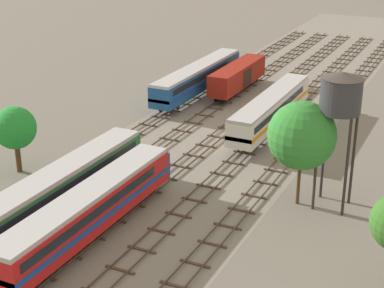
{
  "coord_description": "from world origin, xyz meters",
  "views": [
    {
      "loc": [
        24.84,
        0.9,
        23.98
      ],
      "look_at": [
        0.0,
        52.09,
        1.5
      ],
      "focal_mm": 57.0,
      "sensor_mm": 36.0,
      "label": 1
    }
  ],
  "objects_px": {
    "freight_boxcar_left_far": "(238,75)",
    "passenger_coach_far_left_midfar": "(198,76)",
    "passenger_coach_left_near": "(56,188)",
    "water_tower": "(341,96)",
    "diesel_railcar_centre_left_nearest": "(89,208)",
    "diesel_railcar_centre_mid": "(271,108)"
  },
  "relations": [
    {
      "from": "freight_boxcar_left_far",
      "to": "water_tower",
      "type": "height_order",
      "value": "water_tower"
    },
    {
      "from": "diesel_railcar_centre_left_nearest",
      "to": "water_tower",
      "type": "distance_m",
      "value": 21.59
    },
    {
      "from": "passenger_coach_left_near",
      "to": "diesel_railcar_centre_mid",
      "type": "height_order",
      "value": "same"
    },
    {
      "from": "diesel_railcar_centre_mid",
      "to": "passenger_coach_far_left_midfar",
      "type": "relative_size",
      "value": 0.93
    },
    {
      "from": "diesel_railcar_centre_left_nearest",
      "to": "water_tower",
      "type": "xyz_separation_m",
      "value": [
        15.25,
        13.49,
        7.18
      ]
    },
    {
      "from": "passenger_coach_far_left_midfar",
      "to": "freight_boxcar_left_far",
      "type": "bearing_deg",
      "value": 35.53
    },
    {
      "from": "diesel_railcar_centre_left_nearest",
      "to": "freight_boxcar_left_far",
      "type": "xyz_separation_m",
      "value": [
        -4.38,
        40.92,
        -0.15
      ]
    },
    {
      "from": "diesel_railcar_centre_left_nearest",
      "to": "diesel_railcar_centre_mid",
      "type": "distance_m",
      "value": 29.5
    },
    {
      "from": "diesel_railcar_centre_left_nearest",
      "to": "diesel_railcar_centre_mid",
      "type": "height_order",
      "value": "same"
    },
    {
      "from": "diesel_railcar_centre_left_nearest",
      "to": "passenger_coach_far_left_midfar",
      "type": "xyz_separation_m",
      "value": [
        -8.78,
        37.78,
        0.02
      ]
    },
    {
      "from": "freight_boxcar_left_far",
      "to": "water_tower",
      "type": "relative_size",
      "value": 1.19
    },
    {
      "from": "passenger_coach_left_near",
      "to": "passenger_coach_far_left_midfar",
      "type": "distance_m",
      "value": 36.39
    },
    {
      "from": "freight_boxcar_left_far",
      "to": "passenger_coach_far_left_midfar",
      "type": "bearing_deg",
      "value": -144.47
    },
    {
      "from": "water_tower",
      "to": "passenger_coach_far_left_midfar",
      "type": "bearing_deg",
      "value": 134.69
    },
    {
      "from": "diesel_railcar_centre_left_nearest",
      "to": "passenger_coach_far_left_midfar",
      "type": "relative_size",
      "value": 0.93
    },
    {
      "from": "freight_boxcar_left_far",
      "to": "water_tower",
      "type": "bearing_deg",
      "value": -54.41
    },
    {
      "from": "passenger_coach_left_near",
      "to": "water_tower",
      "type": "distance_m",
      "value": 24.02
    },
    {
      "from": "diesel_railcar_centre_mid",
      "to": "water_tower",
      "type": "xyz_separation_m",
      "value": [
        10.86,
        -15.69,
        7.18
      ]
    },
    {
      "from": "diesel_railcar_centre_left_nearest",
      "to": "freight_boxcar_left_far",
      "type": "distance_m",
      "value": 41.15
    },
    {
      "from": "water_tower",
      "to": "diesel_railcar_centre_mid",
      "type": "bearing_deg",
      "value": 124.69
    },
    {
      "from": "passenger_coach_far_left_midfar",
      "to": "freight_boxcar_left_far",
      "type": "distance_m",
      "value": 5.4
    },
    {
      "from": "passenger_coach_left_near",
      "to": "freight_boxcar_left_far",
      "type": "xyz_separation_m",
      "value": [
        0.01,
        39.27,
        -0.16
      ]
    }
  ]
}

